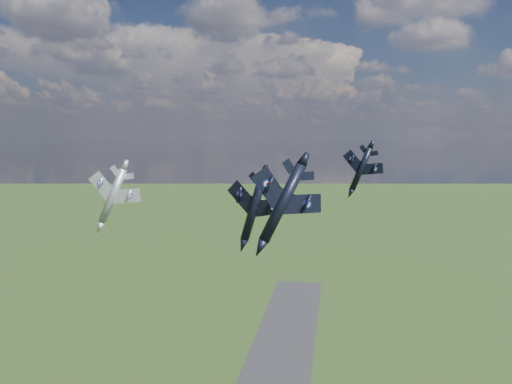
% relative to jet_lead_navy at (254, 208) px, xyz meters
% --- Properties ---
extents(jet_lead_navy, '(15.46, 18.31, 6.52)m').
position_rel_jet_lead_navy_xyz_m(jet_lead_navy, '(0.00, 0.00, 0.00)').
color(jet_lead_navy, black).
extents(jet_right_navy, '(16.11, 18.57, 7.94)m').
position_rel_jet_lead_navy_xyz_m(jet_right_navy, '(6.54, -15.79, 3.04)').
color(jet_right_navy, black).
extents(jet_high_navy, '(11.62, 14.29, 5.90)m').
position_rel_jet_lead_navy_xyz_m(jet_high_navy, '(18.52, 22.25, 5.35)').
color(jet_high_navy, black).
extents(jet_left_silver, '(12.42, 15.40, 6.64)m').
position_rel_jet_lead_navy_xyz_m(jet_left_silver, '(-24.32, -1.61, 1.76)').
color(jet_left_silver, '#9EA2A8').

